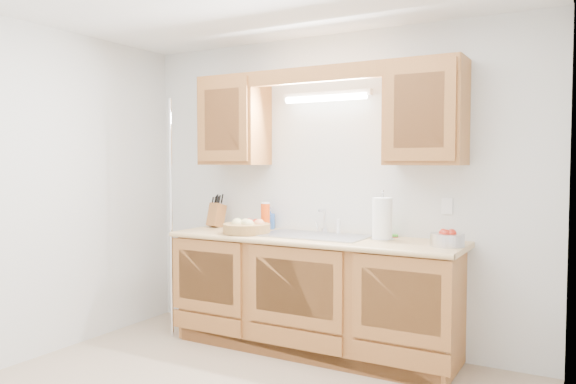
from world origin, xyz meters
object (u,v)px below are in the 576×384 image
Objects in this scene: fruit_basket at (247,227)px; knife_block at (216,215)px; paper_towel at (382,219)px; apple_bowl at (447,239)px.

fruit_basket is 0.55m from knife_block.
knife_block is 0.82× the size of paper_towel.
paper_towel is at bearing 171.43° from apple_bowl.
paper_towel is 0.51m from apple_bowl.
knife_block is 1.08× the size of apple_bowl.
knife_block is 2.07m from apple_bowl.
knife_block is 1.57m from paper_towel.
knife_block is at bearing 152.54° from fruit_basket.
fruit_basket is 1.57m from apple_bowl.
knife_block reaches higher than apple_bowl.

